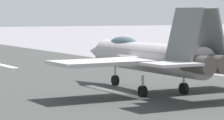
{
  "coord_description": "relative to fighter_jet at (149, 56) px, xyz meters",
  "views": [
    {
      "loc": [
        -34.55,
        19.18,
        5.28
      ],
      "look_at": [
        0.15,
        0.26,
        2.2
      ],
      "focal_mm": 94.83,
      "sensor_mm": 36.0,
      "label": 1
    }
  ],
  "objects": [
    {
      "name": "fighter_jet",
      "position": [
        0.0,
        0.0,
        0.0
      ],
      "size": [
        16.02,
        14.42,
        5.65
      ],
      "color": "#A4A0A2",
      "rests_on": "ground"
    },
    {
      "name": "runway_strip",
      "position": [
        1.04,
        1.88,
        -2.44
      ],
      "size": [
        240.0,
        26.0,
        0.02
      ],
      "color": "#363836",
      "rests_on": "ground"
    },
    {
      "name": "crew_person",
      "position": [
        12.71,
        -11.71,
        -1.63
      ],
      "size": [
        0.53,
        0.51,
        1.64
      ],
      "color": "#1E2338",
      "rests_on": "ground"
    },
    {
      "name": "ground_plane",
      "position": [
        1.06,
        1.88,
        -2.45
      ],
      "size": [
        400.0,
        400.0,
        0.0
      ],
      "primitive_type": "plane",
      "color": "slate"
    }
  ]
}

